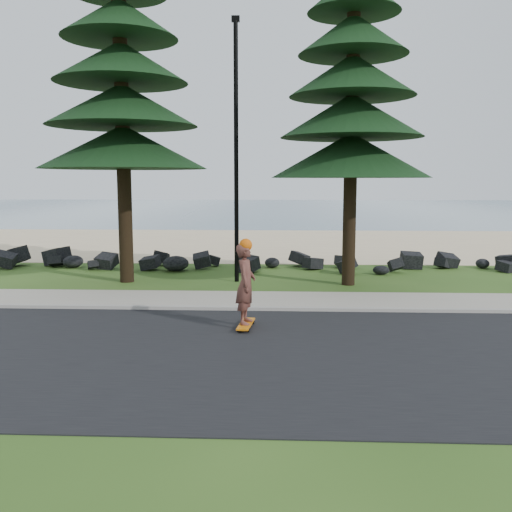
# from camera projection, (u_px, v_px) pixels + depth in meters

# --- Properties ---
(ground) EXTENTS (160.00, 160.00, 0.00)m
(ground) POSITION_uv_depth(u_px,v_px,m) (227.00, 303.00, 15.08)
(ground) COLOR #2D4F18
(ground) RESTS_ON ground
(road) EXTENTS (160.00, 7.00, 0.02)m
(road) POSITION_uv_depth(u_px,v_px,m) (204.00, 353.00, 10.62)
(road) COLOR black
(road) RESTS_ON ground
(kerb) EXTENTS (160.00, 0.20, 0.10)m
(kerb) POSITION_uv_depth(u_px,v_px,m) (224.00, 308.00, 14.18)
(kerb) COLOR #9F998F
(kerb) RESTS_ON ground
(sidewalk) EXTENTS (160.00, 2.00, 0.08)m
(sidewalk) POSITION_uv_depth(u_px,v_px,m) (228.00, 300.00, 15.27)
(sidewalk) COLOR gray
(sidewalk) RESTS_ON ground
(beach_sand) EXTENTS (160.00, 15.00, 0.01)m
(beach_sand) POSITION_uv_depth(u_px,v_px,m) (254.00, 243.00, 29.44)
(beach_sand) COLOR #CDAE89
(beach_sand) RESTS_ON ground
(ocean) EXTENTS (160.00, 58.00, 0.01)m
(ocean) POSITION_uv_depth(u_px,v_px,m) (269.00, 208.00, 65.58)
(ocean) COLOR #3D5E75
(ocean) RESTS_ON ground
(seawall_boulders) EXTENTS (60.00, 2.40, 1.10)m
(seawall_boulders) POSITION_uv_depth(u_px,v_px,m) (242.00, 270.00, 20.62)
(seawall_boulders) COLOR black
(seawall_boulders) RESTS_ON ground
(pine_right) EXTENTS (4.80, 4.80, 12.72)m
(pine_right) POSITION_uv_depth(u_px,v_px,m) (354.00, 14.00, 16.64)
(pine_right) COLOR black
(pine_right) RESTS_ON ground
(lamp_post) EXTENTS (0.25, 0.14, 8.14)m
(lamp_post) POSITION_uv_depth(u_px,v_px,m) (236.00, 150.00, 17.70)
(lamp_post) COLOR black
(lamp_post) RESTS_ON ground
(skateboarder) EXTENTS (0.48, 1.07, 1.96)m
(skateboarder) POSITION_uv_depth(u_px,v_px,m) (246.00, 284.00, 12.32)
(skateboarder) COLOR orange
(skateboarder) RESTS_ON ground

